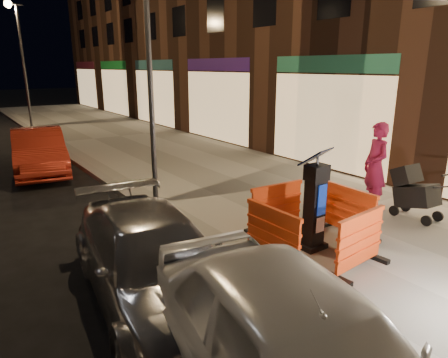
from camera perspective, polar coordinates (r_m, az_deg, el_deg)
ground_plane at (r=7.08m, az=-0.66°, el=-11.47°), size 120.00×120.00×0.00m
sidewalk at (r=8.94m, az=15.48°, el=-5.55°), size 6.00×60.00×0.15m
kerb at (r=7.04m, az=-0.66°, el=-10.93°), size 0.30×60.00×0.15m
parking_kiosk at (r=7.01m, az=12.85°, el=-3.31°), size 0.54×0.54×1.69m
barrier_front at (r=6.60m, az=18.80°, el=-8.51°), size 1.25×0.60×0.94m
barrier_back at (r=7.76m, az=7.50°, el=-4.08°), size 1.24×0.56×0.94m
barrier_kerbside at (r=6.51m, az=6.94°, el=-8.07°), size 0.54×1.23×0.94m
barrier_bldgside at (r=7.83m, az=17.39°, el=-4.50°), size 0.54×1.23×0.94m
car_silver at (r=6.09m, az=-9.63°, el=-16.63°), size 2.31×4.50×1.25m
car_red at (r=13.87m, az=-24.59°, el=0.84°), size 2.03×4.32×1.37m
man at (r=9.39m, az=20.83°, el=1.72°), size 0.72×0.84×1.94m
stroller at (r=9.22m, az=25.86°, el=-1.84°), size 0.65×0.93×1.10m
street_lamp_mid at (r=9.03m, az=-10.57°, el=14.97°), size 0.12×0.12×6.00m
street_lamp_far at (r=23.50m, az=-26.65°, el=14.01°), size 0.12×0.12×6.00m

